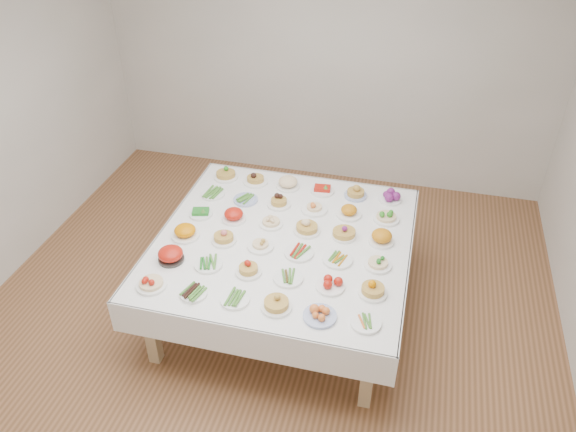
% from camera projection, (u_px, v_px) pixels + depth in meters
% --- Properties ---
extents(room_envelope, '(5.02, 5.02, 2.81)m').
position_uv_depth(room_envelope, '(260.00, 125.00, 3.85)').
color(room_envelope, '#905E3C').
rests_on(room_envelope, ground).
extents(display_table, '(2.06, 2.06, 0.75)m').
position_uv_depth(display_table, '(284.00, 246.00, 4.62)').
color(display_table, white).
rests_on(display_table, ground).
extents(dish_0, '(0.22, 0.22, 0.13)m').
position_uv_depth(dish_0, '(151.00, 280.00, 4.08)').
color(dish_0, white).
rests_on(dish_0, display_table).
extents(dish_1, '(0.20, 0.20, 0.05)m').
position_uv_depth(dish_1, '(193.00, 292.00, 4.03)').
color(dish_1, white).
rests_on(dish_1, display_table).
extents(dish_2, '(0.21, 0.21, 0.05)m').
position_uv_depth(dish_2, '(235.00, 298.00, 3.97)').
color(dish_2, white).
rests_on(dish_2, display_table).
extents(dish_3, '(0.22, 0.22, 0.13)m').
position_uv_depth(dish_3, '(276.00, 302.00, 3.90)').
color(dish_3, white).
rests_on(dish_3, display_table).
extents(dish_4, '(0.23, 0.23, 0.10)m').
position_uv_depth(dish_4, '(320.00, 313.00, 3.83)').
color(dish_4, '#4C66B2').
rests_on(dish_4, display_table).
extents(dish_5, '(0.21, 0.21, 0.05)m').
position_uv_depth(dish_5, '(366.00, 322.00, 3.79)').
color(dish_5, white).
rests_on(dish_5, display_table).
extents(dish_6, '(0.20, 0.20, 0.12)m').
position_uv_depth(dish_6, '(171.00, 255.00, 4.32)').
color(dish_6, '#2F2C29').
rests_on(dish_6, display_table).
extents(dish_7, '(0.21, 0.21, 0.05)m').
position_uv_depth(dish_7, '(208.00, 264.00, 4.29)').
color(dish_7, white).
rests_on(dish_7, display_table).
extents(dish_8, '(0.20, 0.20, 0.11)m').
position_uv_depth(dish_8, '(248.00, 268.00, 4.20)').
color(dish_8, white).
rests_on(dish_8, display_table).
extents(dish_9, '(0.22, 0.22, 0.05)m').
position_uv_depth(dish_9, '(288.00, 277.00, 4.16)').
color(dish_9, white).
rests_on(dish_9, display_table).
extents(dish_10, '(0.21, 0.21, 0.10)m').
position_uv_depth(dish_10, '(330.00, 283.00, 4.07)').
color(dish_10, white).
rests_on(dish_10, display_table).
extents(dish_11, '(0.21, 0.21, 0.12)m').
position_uv_depth(dish_11, '(373.00, 288.00, 4.02)').
color(dish_11, white).
rests_on(dish_11, display_table).
extents(dish_12, '(0.25, 0.25, 0.14)m').
position_uv_depth(dish_12, '(185.00, 230.00, 4.57)').
color(dish_12, white).
rests_on(dish_12, display_table).
extents(dish_13, '(0.20, 0.20, 0.11)m').
position_uv_depth(dish_13, '(224.00, 236.00, 4.52)').
color(dish_13, white).
rests_on(dish_13, display_table).
extents(dish_14, '(0.21, 0.21, 0.10)m').
position_uv_depth(dish_14, '(260.00, 243.00, 4.46)').
color(dish_14, white).
rests_on(dish_14, display_table).
extents(dish_15, '(0.25, 0.23, 0.06)m').
position_uv_depth(dish_15, '(299.00, 251.00, 4.41)').
color(dish_15, white).
rests_on(dish_15, display_table).
extents(dish_16, '(0.23, 0.23, 0.05)m').
position_uv_depth(dish_16, '(337.00, 259.00, 4.34)').
color(dish_16, white).
rests_on(dish_16, display_table).
extents(dish_17, '(0.21, 0.21, 0.11)m').
position_uv_depth(dish_17, '(378.00, 262.00, 4.27)').
color(dish_17, white).
rests_on(dish_17, display_table).
extents(dish_18, '(0.20, 0.20, 0.09)m').
position_uv_depth(dish_18, '(201.00, 212.00, 4.84)').
color(dish_18, white).
rests_on(dish_18, display_table).
extents(dish_19, '(0.23, 0.23, 0.13)m').
position_uv_depth(dish_19, '(234.00, 214.00, 4.76)').
color(dish_19, white).
rests_on(dish_19, display_table).
extents(dish_20, '(0.20, 0.20, 0.10)m').
position_uv_depth(dish_20, '(271.00, 221.00, 4.71)').
color(dish_20, white).
rests_on(dish_20, display_table).
extents(dish_21, '(0.24, 0.24, 0.14)m').
position_uv_depth(dish_21, '(307.00, 225.00, 4.62)').
color(dish_21, white).
rests_on(dish_21, display_table).
extents(dish_22, '(0.22, 0.21, 0.13)m').
position_uv_depth(dish_22, '(344.00, 231.00, 4.57)').
color(dish_22, white).
rests_on(dish_22, display_table).
extents(dish_23, '(0.22, 0.22, 0.12)m').
position_uv_depth(dish_23, '(382.00, 237.00, 4.51)').
color(dish_23, white).
rests_on(dish_23, display_table).
extents(dish_24, '(0.22, 0.21, 0.06)m').
position_uv_depth(dish_24, '(213.00, 193.00, 5.10)').
color(dish_24, white).
rests_on(dish_24, display_table).
extents(dish_25, '(0.22, 0.22, 0.05)m').
position_uv_depth(dish_25, '(245.00, 199.00, 5.02)').
color(dish_25, '#4C66B2').
rests_on(dish_25, display_table).
extents(dish_26, '(0.21, 0.21, 0.12)m').
position_uv_depth(dish_26, '(279.00, 200.00, 4.95)').
color(dish_26, white).
rests_on(dish_26, display_table).
extents(dish_27, '(0.23, 0.23, 0.12)m').
position_uv_depth(dish_27, '(314.00, 205.00, 4.88)').
color(dish_27, white).
rests_on(dish_27, display_table).
extents(dish_28, '(0.21, 0.21, 0.11)m').
position_uv_depth(dish_28, '(349.00, 211.00, 4.82)').
color(dish_28, white).
rests_on(dish_28, display_table).
extents(dish_29, '(0.22, 0.22, 0.13)m').
position_uv_depth(dish_29, '(387.00, 214.00, 4.76)').
color(dish_29, white).
rests_on(dish_29, display_table).
extents(dish_30, '(0.26, 0.25, 0.15)m').
position_uv_depth(dish_30, '(226.00, 172.00, 5.32)').
color(dish_30, white).
rests_on(dish_30, display_table).
extents(dish_31, '(0.23, 0.23, 0.13)m').
position_uv_depth(dish_31, '(255.00, 177.00, 5.25)').
color(dish_31, white).
rests_on(dish_31, display_table).
extents(dish_32, '(0.23, 0.23, 0.13)m').
position_uv_depth(dish_32, '(288.00, 182.00, 5.19)').
color(dish_32, white).
rests_on(dish_32, display_table).
extents(dish_33, '(0.21, 0.21, 0.09)m').
position_uv_depth(dish_33, '(322.00, 189.00, 5.14)').
color(dish_33, white).
rests_on(dish_33, display_table).
extents(dish_34, '(0.20, 0.20, 0.13)m').
position_uv_depth(dish_34, '(356.00, 191.00, 5.06)').
color(dish_34, '#4C66B2').
rests_on(dish_34, display_table).
extents(dish_35, '(0.21, 0.21, 0.10)m').
position_uv_depth(dish_35, '(390.00, 196.00, 5.02)').
color(dish_35, white).
rests_on(dish_35, display_table).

